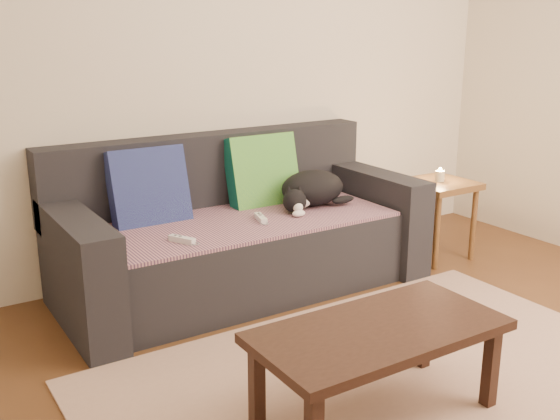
{
  "coord_description": "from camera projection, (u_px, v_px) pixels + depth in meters",
  "views": [
    {
      "loc": [
        -1.74,
        -1.63,
        1.5
      ],
      "look_at": [
        0.05,
        1.2,
        0.55
      ],
      "focal_mm": 42.0,
      "sensor_mm": 36.0,
      "label": 1
    }
  ],
  "objects": [
    {
      "name": "ground",
      "position": [
        429.0,
        412.0,
        2.63
      ],
      "size": [
        4.5,
        4.5,
        0.0
      ],
      "primitive_type": "plane",
      "color": "brown",
      "rests_on": "ground"
    },
    {
      "name": "wii_remote_b",
      "position": [
        261.0,
        218.0,
        3.67
      ],
      "size": [
        0.07,
        0.15,
        0.03
      ],
      "primitive_type": "cube",
      "rotation": [
        0.0,
        0.0,
        1.31
      ],
      "color": "white",
      "rests_on": "throw_blanket"
    },
    {
      "name": "side_table",
      "position": [
        438.0,
        195.0,
        4.28
      ],
      "size": [
        0.41,
        0.41,
        0.52
      ],
      "color": "brown",
      "rests_on": "ground"
    },
    {
      "name": "back_wall",
      "position": [
        201.0,
        59.0,
        3.9
      ],
      "size": [
        4.5,
        0.04,
        2.6
      ],
      "primitive_type": "cube",
      "color": "beige",
      "rests_on": "ground"
    },
    {
      "name": "coffee_table",
      "position": [
        379.0,
        338.0,
        2.5
      ],
      "size": [
        0.98,
        0.49,
        0.39
      ],
      "color": "black",
      "rests_on": "rug"
    },
    {
      "name": "cushion_green",
      "position": [
        262.0,
        172.0,
        4.01
      ],
      "size": [
        0.45,
        0.22,
        0.46
      ],
      "primitive_type": "cube",
      "rotation": [
        -0.24,
        0.0,
        0.0
      ],
      "color": "#0D5343",
      "rests_on": "throw_blanket"
    },
    {
      "name": "cat",
      "position": [
        311.0,
        189.0,
        3.95
      ],
      "size": [
        0.5,
        0.36,
        0.21
      ],
      "rotation": [
        0.0,
        0.0,
        -0.14
      ],
      "color": "black",
      "rests_on": "throw_blanket"
    },
    {
      "name": "sofa",
      "position": [
        239.0,
        236.0,
        3.82
      ],
      "size": [
        2.1,
        0.94,
        0.87
      ],
      "color": "#232328",
      "rests_on": "ground"
    },
    {
      "name": "rug",
      "position": [
        403.0,
        394.0,
        2.75
      ],
      "size": [
        2.5,
        1.8,
        0.01
      ],
      "primitive_type": "cube",
      "color": "tan",
      "rests_on": "ground"
    },
    {
      "name": "throw_blanket",
      "position": [
        246.0,
        220.0,
        3.71
      ],
      "size": [
        1.66,
        0.74,
        0.02
      ],
      "primitive_type": "cube",
      "color": "#3A2444",
      "rests_on": "sofa"
    },
    {
      "name": "wii_remote_a",
      "position": [
        182.0,
        240.0,
        3.3
      ],
      "size": [
        0.1,
        0.15,
        0.03
      ],
      "primitive_type": "cube",
      "rotation": [
        0.0,
        0.0,
        2.04
      ],
      "color": "white",
      "rests_on": "throw_blanket"
    },
    {
      "name": "cushion_navy",
      "position": [
        149.0,
        187.0,
        3.63
      ],
      "size": [
        0.43,
        0.22,
        0.45
      ],
      "primitive_type": "cube",
      "rotation": [
        -0.26,
        0.0,
        0.0
      ],
      "color": "#191456",
      "rests_on": "throw_blanket"
    },
    {
      "name": "candle",
      "position": [
        440.0,
        176.0,
        4.24
      ],
      "size": [
        0.06,
        0.06,
        0.09
      ],
      "color": "beige",
      "rests_on": "side_table"
    }
  ]
}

